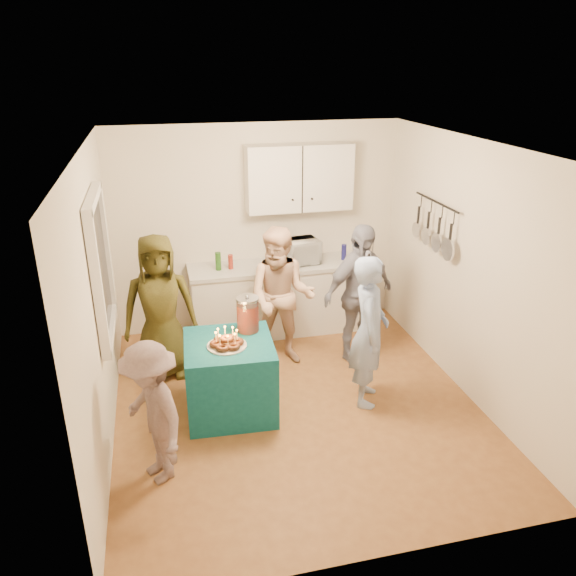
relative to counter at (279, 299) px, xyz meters
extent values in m
plane|color=brown|center=(-0.20, -1.70, -0.43)|extent=(4.00, 4.00, 0.00)
plane|color=white|center=(-0.20, -1.70, 2.17)|extent=(4.00, 4.00, 0.00)
plane|color=silver|center=(-0.20, 0.30, 0.87)|extent=(3.60, 3.60, 0.00)
plane|color=silver|center=(-2.00, -1.70, 0.87)|extent=(4.00, 4.00, 0.00)
plane|color=silver|center=(1.60, -1.70, 0.87)|extent=(4.00, 4.00, 0.00)
cube|color=black|center=(-1.97, -1.40, 1.12)|extent=(0.04, 1.00, 1.20)
cube|color=white|center=(0.00, 0.00, 0.00)|extent=(2.20, 0.58, 0.86)
cube|color=beige|center=(0.00, 0.00, 0.46)|extent=(2.24, 0.62, 0.05)
cube|color=white|center=(0.30, 0.15, 1.52)|extent=(1.30, 0.30, 0.80)
cube|color=black|center=(1.52, -1.00, 1.17)|extent=(0.12, 1.00, 0.60)
imported|color=white|center=(0.24, 0.00, 0.63)|extent=(0.58, 0.43, 0.29)
cube|color=#0E535D|center=(-0.86, -1.64, -0.05)|extent=(0.89, 0.89, 0.76)
cylinder|color=red|center=(-0.63, -1.43, 0.50)|extent=(0.22, 0.22, 0.34)
imported|color=#92A9D5|center=(0.53, -1.78, 0.36)|extent=(0.55, 0.67, 1.57)
imported|color=brown|center=(-1.48, -0.76, 0.38)|extent=(0.81, 0.53, 1.62)
imported|color=tan|center=(-0.14, -0.79, 0.38)|extent=(0.96, 0.86, 1.61)
imported|color=#101335|center=(0.73, -0.93, 0.39)|extent=(1.04, 0.71, 1.64)
imported|color=#655051|center=(-1.60, -2.47, 0.20)|extent=(0.76, 0.94, 1.27)
camera|label=1|loc=(-1.42, -6.43, 2.88)|focal=35.00mm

